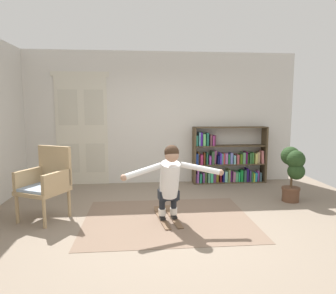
{
  "coord_description": "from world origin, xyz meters",
  "views": [
    {
      "loc": [
        -0.52,
        -4.29,
        1.71
      ],
      "look_at": [
        -0.05,
        0.7,
        1.05
      ],
      "focal_mm": 32.9,
      "sensor_mm": 36.0,
      "label": 1
    }
  ],
  "objects": [
    {
      "name": "double_door",
      "position": [
        -1.76,
        2.54,
        1.23
      ],
      "size": [
        1.22,
        0.05,
        2.45
      ],
      "color": "beige",
      "rests_on": "ground"
    },
    {
      "name": "person_skier",
      "position": [
        -0.08,
        0.07,
        0.68
      ],
      "size": [
        1.47,
        0.63,
        1.1
      ],
      "color": "white",
      "rests_on": "skis_pair"
    },
    {
      "name": "back_wall",
      "position": [
        0.0,
        2.6,
        1.45
      ],
      "size": [
        6.0,
        0.1,
        2.9
      ],
      "primitive_type": "cube",
      "color": "silver",
      "rests_on": "ground"
    },
    {
      "name": "bookshelf",
      "position": [
        1.44,
        2.39,
        0.51
      ],
      "size": [
        1.66,
        0.3,
        1.26
      ],
      "color": "#4D3F2A",
      "rests_on": "ground"
    },
    {
      "name": "potted_plant",
      "position": [
        2.24,
        0.92,
        0.61
      ],
      "size": [
        0.38,
        0.47,
        0.99
      ],
      "color": "brown",
      "rests_on": "ground"
    },
    {
      "name": "rug",
      "position": [
        -0.1,
        0.2,
        0.0
      ],
      "size": [
        2.52,
        1.96,
        0.01
      ],
      "primitive_type": "cube",
      "color": "#745D4C",
      "rests_on": "ground"
    },
    {
      "name": "wicker_chair",
      "position": [
        -1.94,
        0.45,
        0.58
      ],
      "size": [
        0.81,
        0.81,
        1.1
      ],
      "color": "tan",
      "rests_on": "ground"
    },
    {
      "name": "skis_pair",
      "position": [
        -0.1,
        0.23,
        0.02
      ],
      "size": [
        0.39,
        0.89,
        0.07
      ],
      "color": "brown",
      "rests_on": "rug"
    },
    {
      "name": "ground_plane",
      "position": [
        0.0,
        0.0,
        0.0
      ],
      "size": [
        7.2,
        7.2,
        0.0
      ],
      "primitive_type": "plane",
      "color": "#7E6F5F"
    }
  ]
}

